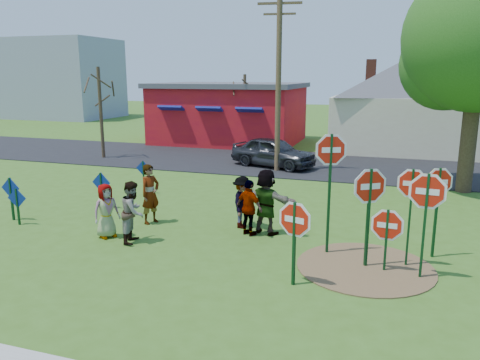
# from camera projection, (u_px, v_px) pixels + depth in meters

# --- Properties ---
(ground) EXTENTS (120.00, 120.00, 0.00)m
(ground) POSITION_uv_depth(u_px,v_px,m) (204.00, 234.00, 13.31)
(ground) COLOR #395D1A
(ground) RESTS_ON ground
(road) EXTENTS (120.00, 7.50, 0.04)m
(road) POSITION_uv_depth(u_px,v_px,m) (290.00, 163.00, 23.97)
(road) COLOR black
(road) RESTS_ON ground
(dirt_patch) EXTENTS (3.20, 3.20, 0.03)m
(dirt_patch) POSITION_uv_depth(u_px,v_px,m) (365.00, 267.00, 11.02)
(dirt_patch) COLOR brown
(dirt_patch) RESTS_ON ground
(red_building) EXTENTS (9.40, 7.69, 3.90)m
(red_building) POSITION_uv_depth(u_px,v_px,m) (230.00, 112.00, 31.22)
(red_building) COLOR #A2101E
(red_building) RESTS_ON ground
(cream_house) EXTENTS (9.40, 9.40, 6.50)m
(cream_house) POSITION_uv_depth(u_px,v_px,m) (405.00, 101.00, 27.69)
(cream_house) COLOR beige
(cream_house) RESTS_ON ground
(distant_building) EXTENTS (10.00, 8.00, 8.00)m
(distant_building) POSITION_uv_depth(u_px,v_px,m) (64.00, 79.00, 48.70)
(distant_building) COLOR #8C939E
(distant_building) RESTS_ON ground
(stop_sign_a) EXTENTS (0.99, 0.33, 1.99)m
(stop_sign_a) POSITION_uv_depth(u_px,v_px,m) (295.00, 226.00, 9.84)
(stop_sign_a) COLOR #0F3A1A
(stop_sign_a) RESTS_ON ground
(stop_sign_b) EXTENTS (0.99, 0.42, 3.19)m
(stop_sign_b) POSITION_uv_depth(u_px,v_px,m) (331.00, 163.00, 11.41)
(stop_sign_b) COLOR #0F3A1A
(stop_sign_b) RESTS_ON ground
(stop_sign_c) EXTENTS (0.93, 0.10, 2.48)m
(stop_sign_c) POSITION_uv_depth(u_px,v_px,m) (411.00, 195.00, 10.74)
(stop_sign_c) COLOR #0F3A1A
(stop_sign_c) RESTS_ON ground
(stop_sign_d) EXTENTS (0.87, 0.39, 2.39)m
(stop_sign_d) POSITION_uv_depth(u_px,v_px,m) (438.00, 190.00, 11.30)
(stop_sign_d) COLOR #0F3A1A
(stop_sign_d) RESTS_ON ground
(stop_sign_e) EXTENTS (1.00, 0.10, 1.61)m
(stop_sign_e) POSITION_uv_depth(u_px,v_px,m) (387.00, 229.00, 10.61)
(stop_sign_e) COLOR #0F3A1A
(stop_sign_e) RESTS_ON ground
(stop_sign_f) EXTENTS (1.07, 0.13, 2.53)m
(stop_sign_f) POSITION_uv_depth(u_px,v_px,m) (427.00, 200.00, 10.07)
(stop_sign_f) COLOR #0F3A1A
(stop_sign_f) RESTS_ON ground
(stop_sign_g) EXTENTS (0.95, 0.62, 2.52)m
(stop_sign_g) POSITION_uv_depth(u_px,v_px,m) (369.00, 196.00, 10.70)
(stop_sign_g) COLOR #0F3A1A
(stop_sign_g) RESTS_ON ground
(blue_diamond_a) EXTENTS (0.62, 0.08, 1.14)m
(blue_diamond_a) POSITION_uv_depth(u_px,v_px,m) (17.00, 202.00, 14.02)
(blue_diamond_a) COLOR #0F3A1A
(blue_diamond_a) RESTS_ON ground
(blue_diamond_b) EXTENTS (0.67, 0.06, 1.37)m
(blue_diamond_b) POSITION_uv_depth(u_px,v_px,m) (11.00, 194.00, 14.44)
(blue_diamond_b) COLOR #0F3A1A
(blue_diamond_b) RESTS_ON ground
(blue_diamond_c) EXTENTS (0.71, 0.07, 1.25)m
(blue_diamond_c) POSITION_uv_depth(u_px,v_px,m) (102.00, 186.00, 15.76)
(blue_diamond_c) COLOR #0F3A1A
(blue_diamond_c) RESTS_ON ground
(blue_diamond_d) EXTENTS (0.58, 0.07, 1.28)m
(blue_diamond_d) POSITION_uv_depth(u_px,v_px,m) (143.00, 173.00, 17.69)
(blue_diamond_d) COLOR #0F3A1A
(blue_diamond_d) RESTS_ON ground
(person_a) EXTENTS (0.80, 0.89, 1.52)m
(person_a) POSITION_uv_depth(u_px,v_px,m) (106.00, 211.00, 12.94)
(person_a) COLOR #405197
(person_a) RESTS_ON ground
(person_b) EXTENTS (0.64, 0.78, 1.82)m
(person_b) POSITION_uv_depth(u_px,v_px,m) (150.00, 194.00, 14.15)
(person_b) COLOR #2F786C
(person_b) RESTS_ON ground
(person_c) EXTENTS (0.79, 0.93, 1.68)m
(person_c) POSITION_uv_depth(u_px,v_px,m) (133.00, 212.00, 12.56)
(person_c) COLOR brown
(person_c) RESTS_ON ground
(person_d) EXTENTS (0.65, 1.04, 1.55)m
(person_d) POSITION_uv_depth(u_px,v_px,m) (242.00, 202.00, 13.76)
(person_d) COLOR #333438
(person_d) RESTS_ON ground
(person_e) EXTENTS (1.01, 0.77, 1.60)m
(person_e) POSITION_uv_depth(u_px,v_px,m) (249.00, 208.00, 13.08)
(person_e) COLOR #5A2D60
(person_e) RESTS_ON ground
(person_f) EXTENTS (1.83, 1.05, 1.88)m
(person_f) POSITION_uv_depth(u_px,v_px,m) (266.00, 202.00, 13.20)
(person_f) COLOR #194D20
(person_f) RESTS_ON ground
(suv) EXTENTS (4.53, 2.91, 1.44)m
(suv) POSITION_uv_depth(u_px,v_px,m) (273.00, 152.00, 22.77)
(suv) COLOR #2D2D31
(suv) RESTS_ON road
(utility_pole) EXTENTS (1.96, 0.38, 8.02)m
(utility_pole) POSITION_uv_depth(u_px,v_px,m) (278.00, 80.00, 21.10)
(utility_pole) COLOR #4C3823
(utility_pole) RESTS_ON ground
(bare_tree_west) EXTENTS (1.80, 1.80, 4.84)m
(bare_tree_west) POSITION_uv_depth(u_px,v_px,m) (100.00, 100.00, 24.77)
(bare_tree_west) COLOR #382819
(bare_tree_west) RESTS_ON ground
(bare_tree_east) EXTENTS (1.80, 1.80, 4.46)m
(bare_tree_east) POSITION_uv_depth(u_px,v_px,m) (245.00, 101.00, 27.56)
(bare_tree_east) COLOR #382819
(bare_tree_east) RESTS_ON ground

